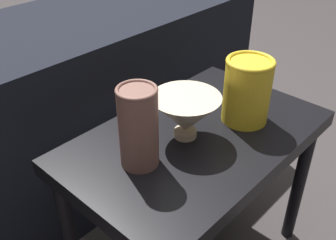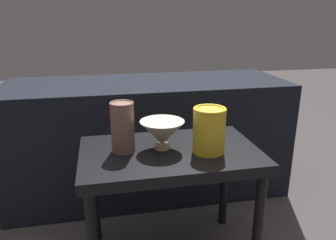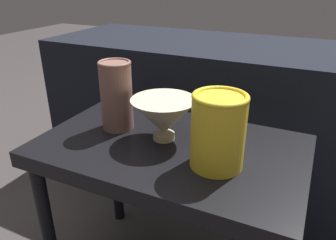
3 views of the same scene
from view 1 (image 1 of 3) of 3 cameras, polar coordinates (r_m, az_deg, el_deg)
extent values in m
cube|color=black|center=(0.95, 4.18, -3.02)|extent=(0.64, 0.40, 0.04)
cylinder|color=black|center=(1.23, 18.43, -8.88)|extent=(0.04, 0.04, 0.42)
cylinder|color=black|center=(1.07, -13.99, -16.27)|extent=(0.04, 0.04, 0.42)
cylinder|color=black|center=(1.35, 6.09, -2.87)|extent=(0.04, 0.04, 0.42)
cube|color=black|center=(1.39, -14.23, 1.59)|extent=(1.43, 0.50, 0.60)
cylinder|color=#C1B293|center=(0.93, 2.51, -1.90)|extent=(0.05, 0.05, 0.02)
cone|color=#C1B293|center=(0.90, 2.60, 0.88)|extent=(0.16, 0.16, 0.09)
cylinder|color=brown|center=(0.80, -4.31, -1.19)|extent=(0.08, 0.08, 0.18)
torus|color=brown|center=(0.76, -4.59, 4.37)|extent=(0.08, 0.08, 0.01)
cylinder|color=gold|center=(0.97, 11.39, 4.06)|extent=(0.11, 0.11, 0.16)
torus|color=gold|center=(0.93, 11.92, 8.29)|extent=(0.12, 0.12, 0.01)
camera|label=2|loc=(0.71, 95.94, -10.33)|focal=35.00mm
camera|label=3|loc=(0.94, 53.65, 10.51)|focal=35.00mm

